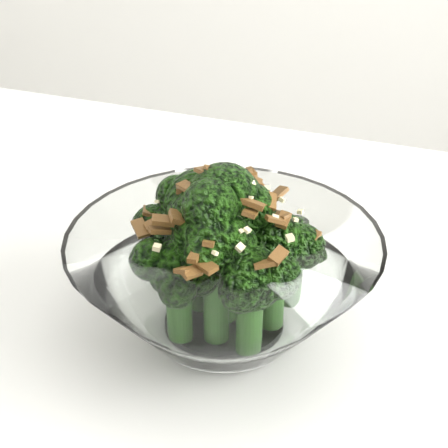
# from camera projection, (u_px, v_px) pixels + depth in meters

# --- Properties ---
(table) EXTENTS (1.31, 0.97, 0.75)m
(table) POSITION_uv_depth(u_px,v_px,m) (111.00, 339.00, 0.65)
(table) COLOR white
(table) RESTS_ON ground
(broccoli_dish) EXTENTS (0.24, 0.24, 0.15)m
(broccoli_dish) POSITION_uv_depth(u_px,v_px,m) (224.00, 273.00, 0.53)
(broccoli_dish) COLOR white
(broccoli_dish) RESTS_ON table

